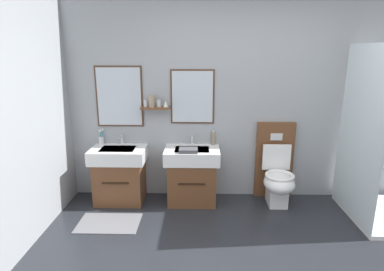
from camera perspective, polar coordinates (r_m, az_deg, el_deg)
name	(u,v)px	position (r m, az deg, el deg)	size (l,w,h in m)	color
wall_back	(240,90)	(4.12, 8.53, 7.89)	(4.60, 0.27, 2.78)	#999EA3
bath_mat	(109,223)	(3.84, -14.49, -14.80)	(0.68, 0.44, 0.01)	slate
vanity_sink_left	(120,173)	(4.21, -12.65, -6.51)	(0.68, 0.50, 0.70)	brown
tap_on_left_sink	(121,139)	(4.25, -12.38, -0.53)	(0.03, 0.13, 0.11)	silver
vanity_sink_right	(192,174)	(4.09, 0.01, -6.78)	(0.68, 0.50, 0.70)	brown
tap_on_right_sink	(192,139)	(4.13, 0.07, -0.63)	(0.03, 0.13, 0.11)	silver
toilet	(277,174)	(4.21, 14.73, -6.56)	(0.48, 0.62, 1.00)	brown
toothbrush_cup	(101,140)	(4.31, -15.74, -0.73)	(0.07, 0.07, 0.20)	silver
soap_dispenser	(213,138)	(4.13, 3.78, -0.45)	(0.06, 0.06, 0.20)	gray
folded_hand_towel	(188,150)	(3.83, -0.64, -2.64)	(0.22, 0.16, 0.04)	#47474C
shower_tray	(376,183)	(4.23, 29.82, -7.30)	(0.88, 0.98, 1.95)	white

